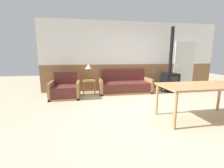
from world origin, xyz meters
The scene contains 10 objects.
ground_plane centered at (0.00, 0.00, 0.00)m, with size 16.00×16.00×0.00m, color beige.
wall_back centered at (0.00, 2.63, 1.35)m, with size 7.20×0.06×2.70m.
couch centered at (-0.45, 2.16, 0.26)m, with size 1.93×0.82×0.87m.
armchair centered at (-2.60, 1.78, 0.26)m, with size 0.94×0.80×0.85m.
side_table centered at (-1.81, 2.20, 0.40)m, with size 0.46×0.46×0.50m.
table_lamp centered at (-1.80, 2.28, 0.98)m, with size 0.25×0.25×0.59m.
book_stack centered at (-1.78, 2.12, 0.52)m, with size 0.22×0.17×0.04m.
dining_table centered at (0.59, -0.48, 0.70)m, with size 1.82×0.87×0.77m.
wood_stove centered at (1.32, 2.01, 0.57)m, with size 0.51×0.56×2.45m.
entry_door centered at (2.27, 2.57, 0.99)m, with size 0.92×0.09×1.99m.
Camera 1 is at (-1.89, -3.28, 1.39)m, focal length 24.00 mm.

